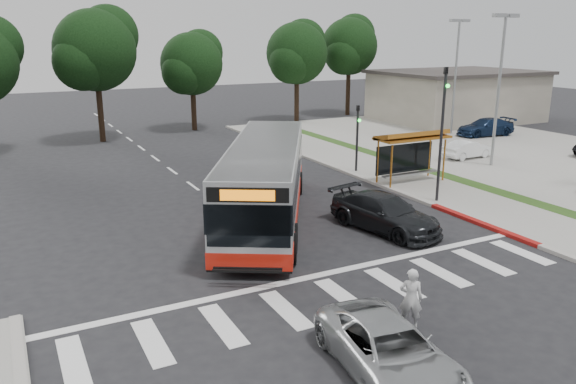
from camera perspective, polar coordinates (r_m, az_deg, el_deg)
ground at (r=21.99m, az=-1.53°, el=-5.40°), size 140.00×140.00×0.00m
sidewalk_east at (r=34.04m, az=9.35°, el=2.13°), size 4.00×40.00×0.12m
curb_east at (r=32.91m, az=6.54°, el=1.80°), size 0.30×40.00×0.15m
curb_east_red at (r=25.56m, az=19.05°, el=-3.06°), size 0.32×6.00×0.15m
parking_lot at (r=43.48m, az=20.63°, el=4.24°), size 18.00×36.00×0.10m
commercial_building at (r=56.43m, az=16.69°, el=9.20°), size 14.00×10.00×4.40m
building_roof_cap at (r=56.24m, az=16.88°, el=11.58°), size 14.60×10.60×0.30m
crosswalk_ladder at (r=17.98m, az=5.54°, el=-10.45°), size 18.00×2.60×0.01m
bus_shelter at (r=31.23m, az=12.39°, el=5.05°), size 4.20×1.60×2.86m
traffic_signal_ne_tall at (r=27.52m, az=15.41°, el=6.69°), size 0.18×0.37×6.50m
traffic_signal_ne_short at (r=33.16m, az=7.07°, el=6.12°), size 0.18×0.37×4.00m
lot_light_front at (r=36.43m, az=20.78°, el=11.53°), size 1.90×0.35×9.01m
lot_light_mid at (r=47.70m, az=16.75°, el=12.61°), size 1.90×0.35×9.01m
tree_ne_a at (r=52.85m, az=0.94°, el=14.01°), size 6.16×5.74×9.30m
tree_ne_b at (r=58.15m, az=6.27°, el=14.59°), size 6.16×5.74×10.02m
tree_north_a at (r=45.12m, az=-18.94°, el=13.59°), size 6.60×6.15×10.17m
tree_north_b at (r=48.96m, az=-9.71°, el=12.81°), size 5.72×5.33×8.43m
transit_bus at (r=24.55m, az=-2.31°, el=1.02°), size 9.04×12.84×3.40m
pedestrian at (r=16.14m, az=12.37°, el=-10.50°), size 0.77×0.72×1.76m
dark_sedan at (r=23.74m, az=9.80°, el=-2.10°), size 3.10×5.48×1.50m
silver_suv_south at (r=14.06m, az=10.32°, el=-15.61°), size 2.73×4.96×1.32m
parked_car_1 at (r=38.77m, az=17.82°, el=4.17°), size 3.58×1.39×1.16m
parked_car_3 at (r=47.97m, az=19.42°, el=6.24°), size 4.97×2.48×1.39m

